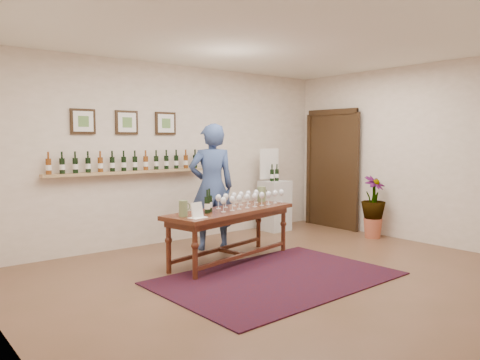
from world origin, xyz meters
TOP-DOWN VIEW (x-y plane):
  - ground at (0.00, 0.00)m, footprint 6.00×6.00m
  - room_shell at (2.11, 1.86)m, footprint 6.00×6.00m
  - rug at (-0.12, -0.05)m, footprint 2.79×1.91m
  - tasting_table at (-0.07, 0.91)m, footprint 2.08×1.03m
  - table_glasses at (0.23, 1.00)m, footprint 1.48×0.58m
  - table_bottles at (-0.46, 0.86)m, footprint 0.29×0.20m
  - pitcher_left at (-0.88, 0.79)m, footprint 0.15×0.15m
  - pitcher_right at (0.75, 1.22)m, footprint 0.16×0.16m
  - menu_card at (-0.79, 0.62)m, footprint 0.22×0.18m
  - display_pedestal at (1.86, 2.13)m, footprint 0.45×0.45m
  - pedestal_bottles at (1.83, 2.11)m, footprint 0.34×0.09m
  - info_sign at (1.83, 2.25)m, footprint 0.44×0.03m
  - potted_plant at (2.69, 0.63)m, footprint 0.48×0.48m
  - person at (0.14, 1.65)m, footprint 0.79×0.66m

SIDE VIEW (x-z plane):
  - ground at x=0.00m, z-range 0.00..0.00m
  - rug at x=-0.12m, z-range 0.00..0.01m
  - display_pedestal at x=1.86m, z-range 0.00..0.89m
  - potted_plant at x=2.69m, z-range 0.07..0.96m
  - tasting_table at x=-0.07m, z-range 0.25..0.95m
  - menu_card at x=-0.79m, z-range 0.71..0.89m
  - pitcher_left at x=-0.88m, z-range 0.71..0.90m
  - table_glasses at x=0.23m, z-range 0.71..0.91m
  - pitcher_right at x=0.75m, z-range 0.71..0.93m
  - table_bottles at x=-0.46m, z-range 0.71..0.99m
  - person at x=0.14m, z-range 0.00..1.86m
  - pedestal_bottles at x=1.83m, z-range 0.89..1.23m
  - room_shell at x=2.11m, z-range -1.88..4.12m
  - info_sign at x=1.83m, z-range 0.89..1.49m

